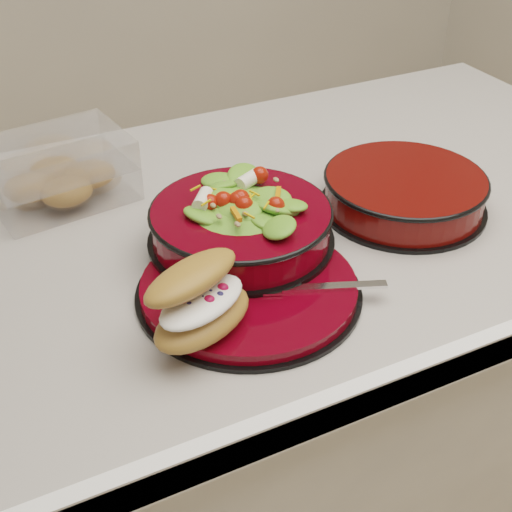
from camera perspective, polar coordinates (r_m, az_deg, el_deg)
name	(u,v)px	position (r m, az deg, el deg)	size (l,w,h in m)	color
island_counter	(291,411)	(1.35, 2.80, -12.31)	(1.24, 0.74, 0.90)	silver
dinner_plate	(250,288)	(0.88, -0.51, -2.61)	(0.28, 0.28, 0.02)	black
salad_bowl	(241,217)	(0.92, -1.23, 3.12)	(0.25, 0.25, 0.10)	black
croissant	(200,300)	(0.78, -4.52, -3.56)	(0.15, 0.14, 0.08)	#AA7634
fork	(312,288)	(0.86, 4.51, -2.53)	(0.16, 0.08, 0.00)	silver
pastry_box	(59,172)	(1.10, -15.49, 6.47)	(0.22, 0.17, 0.09)	white
extra_bowl	(404,191)	(1.06, 11.78, 5.14)	(0.24, 0.24, 0.05)	black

